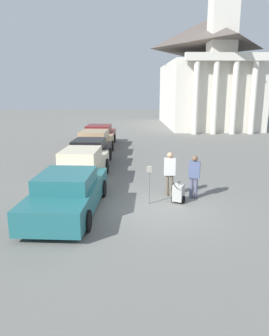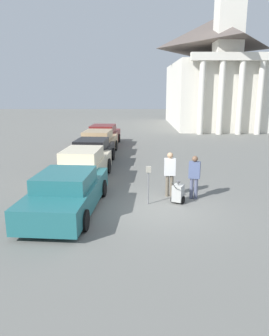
{
  "view_description": "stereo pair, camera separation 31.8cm",
  "coord_description": "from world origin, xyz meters",
  "px_view_note": "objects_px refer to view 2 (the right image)",
  "views": [
    {
      "loc": [
        -1.05,
        -10.87,
        4.1
      ],
      "look_at": [
        -0.72,
        1.56,
        1.1
      ],
      "focal_mm": 35.0,
      "sensor_mm": 36.0,
      "label": 1
    },
    {
      "loc": [
        -0.73,
        -10.88,
        4.1
      ],
      "look_at": [
        -0.72,
        1.56,
        1.1
      ],
      "focal_mm": 35.0,
      "sensor_mm": 36.0,
      "label": 2
    }
  ],
  "objects_px": {
    "parking_meter": "(148,178)",
    "parked_car_teal": "(67,192)",
    "person_worker": "(170,171)",
    "person_supervisor": "(194,175)",
    "parked_car_maroon": "(103,136)",
    "parked_car_tan": "(98,144)",
    "church": "(213,70)",
    "equipment_cart": "(178,193)",
    "parked_car_cream": "(83,166)",
    "parked_car_black": "(92,153)"
  },
  "relations": [
    {
      "from": "parked_car_cream",
      "to": "person_worker",
      "type": "distance_m",
      "value": 4.2
    },
    {
      "from": "parking_meter",
      "to": "equipment_cart",
      "type": "relative_size",
      "value": 1.42
    },
    {
      "from": "parking_meter",
      "to": "person_supervisor",
      "type": "relative_size",
      "value": 0.85
    },
    {
      "from": "parked_car_black",
      "to": "parking_meter",
      "type": "bearing_deg",
      "value": -61.17
    },
    {
      "from": "parked_car_tan",
      "to": "parking_meter",
      "type": "distance_m",
      "value": 9.63
    },
    {
      "from": "church",
      "to": "parking_meter",
      "type": "bearing_deg",
      "value": -107.32
    },
    {
      "from": "person_supervisor",
      "to": "church",
      "type": "xyz_separation_m",
      "value": [
        6.51,
        25.93,
        5.26
      ]
    },
    {
      "from": "parked_car_cream",
      "to": "person_worker",
      "type": "height_order",
      "value": "person_worker"
    },
    {
      "from": "parked_car_cream",
      "to": "parking_meter",
      "type": "relative_size",
      "value": 3.8
    },
    {
      "from": "parked_car_teal",
      "to": "parked_car_tan",
      "type": "height_order",
      "value": "parked_car_tan"
    },
    {
      "from": "parked_car_cream",
      "to": "parked_car_black",
      "type": "bearing_deg",
      "value": 94.54
    },
    {
      "from": "parked_car_teal",
      "to": "parked_car_black",
      "type": "xyz_separation_m",
      "value": [
        0.0,
        6.89,
        0.04
      ]
    },
    {
      "from": "parking_meter",
      "to": "parked_car_teal",
      "type": "bearing_deg",
      "value": -166.56
    },
    {
      "from": "parked_car_cream",
      "to": "person_supervisor",
      "type": "bearing_deg",
      "value": -22.33
    },
    {
      "from": "parking_meter",
      "to": "church",
      "type": "height_order",
      "value": "church"
    },
    {
      "from": "church",
      "to": "person_supervisor",
      "type": "bearing_deg",
      "value": -104.1
    },
    {
      "from": "parked_car_cream",
      "to": "parked_car_tan",
      "type": "distance_m",
      "value": 6.27
    },
    {
      "from": "parked_car_teal",
      "to": "church",
      "type": "bearing_deg",
      "value": 72.38
    },
    {
      "from": "parked_car_teal",
      "to": "parked_car_cream",
      "type": "xyz_separation_m",
      "value": [
        -0.0,
        3.61,
        0.06
      ]
    },
    {
      "from": "parked_car_cream",
      "to": "parked_car_black",
      "type": "relative_size",
      "value": 1.08
    },
    {
      "from": "parked_car_black",
      "to": "church",
      "type": "xyz_separation_m",
      "value": [
        11.08,
        20.33,
        5.52
      ]
    },
    {
      "from": "equipment_cart",
      "to": "parked_car_maroon",
      "type": "bearing_deg",
      "value": 132.1
    },
    {
      "from": "parked_car_maroon",
      "to": "parking_meter",
      "type": "xyz_separation_m",
      "value": [
        2.81,
        -12.82,
        0.27
      ]
    },
    {
      "from": "person_worker",
      "to": "parked_car_black",
      "type": "bearing_deg",
      "value": -56.53
    },
    {
      "from": "person_worker",
      "to": "church",
      "type": "relative_size",
      "value": 0.08
    },
    {
      "from": "parking_meter",
      "to": "church",
      "type": "relative_size",
      "value": 0.06
    },
    {
      "from": "equipment_cart",
      "to": "church",
      "type": "xyz_separation_m",
      "value": [
        7.18,
        26.42,
        5.83
      ]
    },
    {
      "from": "parked_car_black",
      "to": "parked_car_maroon",
      "type": "distance_m",
      "value": 6.6
    },
    {
      "from": "parked_car_maroon",
      "to": "parked_car_cream",
      "type": "bearing_deg",
      "value": -85.46
    },
    {
      "from": "parked_car_maroon",
      "to": "person_worker",
      "type": "relative_size",
      "value": 2.94
    },
    {
      "from": "parked_car_tan",
      "to": "equipment_cart",
      "type": "height_order",
      "value": "parked_car_tan"
    },
    {
      "from": "parked_car_maroon",
      "to": "parking_meter",
      "type": "relative_size",
      "value": 3.63
    },
    {
      "from": "parked_car_tan",
      "to": "parking_meter",
      "type": "xyz_separation_m",
      "value": [
        2.81,
        -9.21,
        0.25
      ]
    },
    {
      "from": "parked_car_maroon",
      "to": "equipment_cart",
      "type": "relative_size",
      "value": 5.16
    },
    {
      "from": "parking_meter",
      "to": "person_worker",
      "type": "xyz_separation_m",
      "value": [
        0.86,
        0.92,
        0.02
      ]
    },
    {
      "from": "parked_car_tan",
      "to": "person_supervisor",
      "type": "xyz_separation_m",
      "value": [
        4.57,
        -8.59,
        0.22
      ]
    },
    {
      "from": "parked_car_cream",
      "to": "person_supervisor",
      "type": "height_order",
      "value": "person_supervisor"
    },
    {
      "from": "equipment_cart",
      "to": "person_worker",
      "type": "bearing_deg",
      "value": 131.53
    },
    {
      "from": "person_supervisor",
      "to": "equipment_cart",
      "type": "xyz_separation_m",
      "value": [
        -0.66,
        -0.49,
        -0.56
      ]
    },
    {
      "from": "parked_car_maroon",
      "to": "person_worker",
      "type": "height_order",
      "value": "person_worker"
    },
    {
      "from": "parked_car_teal",
      "to": "equipment_cart",
      "type": "height_order",
      "value": "parked_car_teal"
    },
    {
      "from": "parked_car_maroon",
      "to": "person_worker",
      "type": "distance_m",
      "value": 12.46
    },
    {
      "from": "parked_car_maroon",
      "to": "equipment_cart",
      "type": "height_order",
      "value": "parked_car_maroon"
    },
    {
      "from": "parked_car_teal",
      "to": "parked_car_cream",
      "type": "height_order",
      "value": "parked_car_cream"
    },
    {
      "from": "parked_car_teal",
      "to": "person_worker",
      "type": "height_order",
      "value": "person_worker"
    },
    {
      "from": "parking_meter",
      "to": "equipment_cart",
      "type": "xyz_separation_m",
      "value": [
        1.1,
        0.13,
        -0.6
      ]
    },
    {
      "from": "parked_car_tan",
      "to": "person_worker",
      "type": "relative_size",
      "value": 3.06
    },
    {
      "from": "parked_car_cream",
      "to": "parked_car_black",
      "type": "height_order",
      "value": "parked_car_cream"
    },
    {
      "from": "person_worker",
      "to": "equipment_cart",
      "type": "relative_size",
      "value": 1.75
    },
    {
      "from": "person_worker",
      "to": "person_supervisor",
      "type": "height_order",
      "value": "person_worker"
    }
  ]
}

